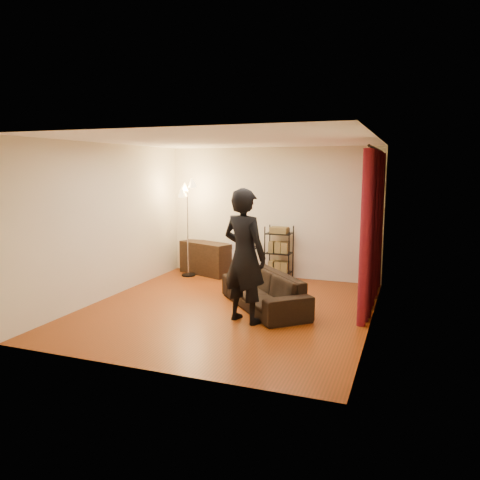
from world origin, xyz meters
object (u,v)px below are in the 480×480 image
at_px(storage_boxes, 239,255).
at_px(floor_lamp, 188,230).
at_px(person, 244,256).
at_px(wire_shelf, 279,253).
at_px(sofa, 264,291).
at_px(media_cabinet, 206,258).

bearing_deg(storage_boxes, floor_lamp, -157.76).
bearing_deg(person, floor_lamp, -29.90).
height_order(person, wire_shelf, person).
xyz_separation_m(sofa, media_cabinet, (-1.93, 1.94, 0.06)).
height_order(storage_boxes, wire_shelf, wire_shelf).
relative_size(person, storage_boxes, 2.26).
height_order(sofa, wire_shelf, wire_shelf).
relative_size(storage_boxes, floor_lamp, 0.45).
distance_m(media_cabinet, floor_lamp, 0.76).
bearing_deg(person, sofa, -77.10).
xyz_separation_m(media_cabinet, storage_boxes, (0.71, 0.12, 0.09)).
relative_size(media_cabinet, storage_boxes, 1.35).
height_order(person, floor_lamp, person).
xyz_separation_m(sofa, storage_boxes, (-1.22, 2.06, 0.16)).
bearing_deg(wire_shelf, sofa, -89.01).
relative_size(sofa, wire_shelf, 1.76).
bearing_deg(sofa, wire_shelf, 146.82).
height_order(sofa, floor_lamp, floor_lamp).
distance_m(sofa, media_cabinet, 2.73).
distance_m(storage_boxes, wire_shelf, 0.92).
relative_size(wire_shelf, floor_lamp, 0.56).
distance_m(person, floor_lamp, 3.22).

